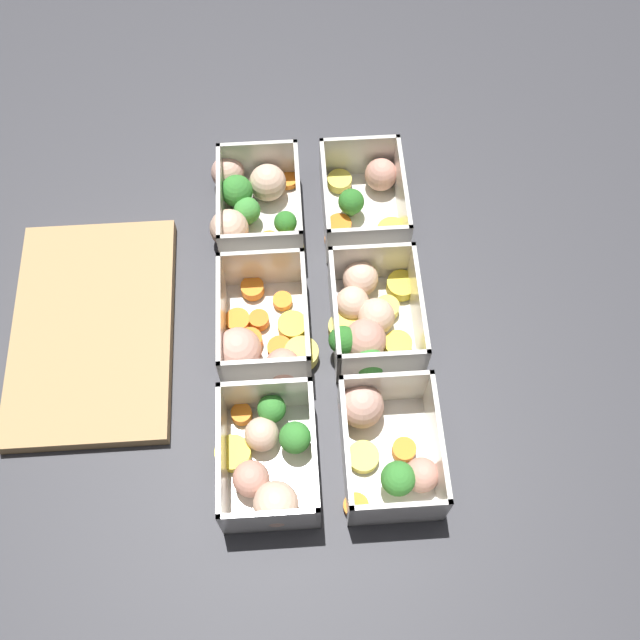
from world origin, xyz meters
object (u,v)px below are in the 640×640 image
(container_near_center, at_px, (369,319))
(container_far_left, at_px, (268,461))
(container_far_center, at_px, (262,336))
(container_near_right, at_px, (365,199))
(container_near_left, at_px, (386,445))
(container_far_right, at_px, (252,204))

(container_near_center, distance_m, container_far_left, 0.20)
(container_far_center, bearing_deg, container_near_right, -36.16)
(container_near_left, xyz_separation_m, container_near_right, (0.32, -0.01, -0.00))
(container_near_left, distance_m, container_far_right, 0.34)
(container_near_right, bearing_deg, container_far_right, 90.12)
(container_near_center, height_order, container_far_right, same)
(container_near_right, distance_m, container_far_right, 0.14)
(container_near_left, bearing_deg, container_far_right, 22.75)
(container_far_left, distance_m, container_far_center, 0.14)
(container_far_right, bearing_deg, container_far_left, -178.29)
(container_near_left, bearing_deg, container_near_center, 1.57)
(container_far_center, xyz_separation_m, container_far_right, (0.18, 0.01, 0.00))
(container_near_right, bearing_deg, container_far_center, 143.84)
(container_far_left, distance_m, container_far_right, 0.32)
(container_far_left, bearing_deg, container_far_right, 1.71)
(container_near_right, xyz_separation_m, container_far_right, (-0.00, 0.14, 0.00))
(container_far_center, bearing_deg, container_far_left, -179.05)
(container_near_right, height_order, container_far_center, same)
(container_far_left, xyz_separation_m, container_far_right, (0.32, 0.01, 0.00))
(container_far_center, relative_size, container_far_right, 0.95)
(container_far_left, bearing_deg, container_near_right, -21.81)
(container_near_left, xyz_separation_m, container_near_center, (0.15, 0.00, -0.00))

